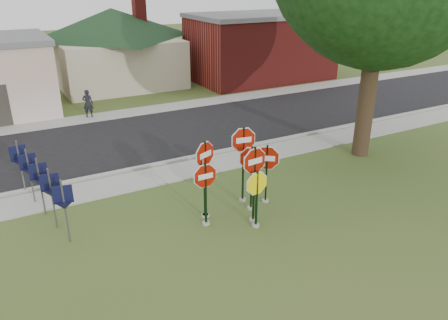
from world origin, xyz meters
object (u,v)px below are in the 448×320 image
stop_sign_left (205,186)px  stop_sign_center (254,174)px  stop_sign_yellow (257,193)px  pedestrian (88,103)px

stop_sign_left → stop_sign_center: bearing=-21.0°
stop_sign_yellow → stop_sign_left: size_ratio=0.91×
stop_sign_yellow → stop_sign_left: (-1.31, 0.85, 0.16)m
pedestrian → stop_sign_yellow: bearing=120.2°
pedestrian → stop_sign_center: bearing=120.8°
stop_sign_yellow → pedestrian: bearing=98.0°
stop_sign_yellow → stop_sign_center: bearing=73.1°
stop_sign_center → stop_sign_yellow: size_ratio=1.33×
stop_sign_center → stop_sign_left: stop_sign_center is taller
stop_sign_left → pedestrian: size_ratio=1.44×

